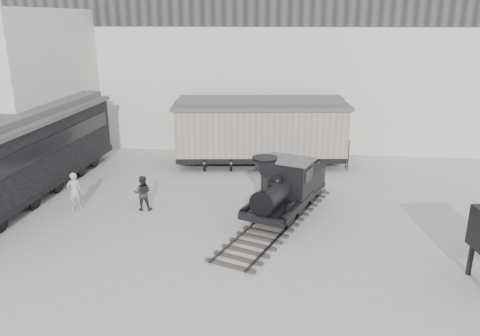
# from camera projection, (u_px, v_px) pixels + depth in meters

# --- Properties ---
(ground) EXTENTS (90.00, 90.00, 0.00)m
(ground) POSITION_uv_depth(u_px,v_px,m) (245.00, 251.00, 17.91)
(ground) COLOR #9E9E9B
(north_wall) EXTENTS (34.00, 2.51, 11.00)m
(north_wall) POSITION_uv_depth(u_px,v_px,m) (268.00, 65.00, 30.37)
(north_wall) COLOR silver
(north_wall) RESTS_ON ground
(west_pavilion) EXTENTS (7.00, 12.11, 9.00)m
(west_pavilion) POSITION_uv_depth(u_px,v_px,m) (16.00, 89.00, 27.44)
(west_pavilion) COLOR silver
(west_pavilion) RESTS_ON ground
(locomotive) EXTENTS (5.17, 9.33, 3.26)m
(locomotive) POSITION_uv_depth(u_px,v_px,m) (284.00, 191.00, 20.69)
(locomotive) COLOR #3A3532
(locomotive) RESTS_ON ground
(boxcar) EXTENTS (10.47, 4.34, 4.17)m
(boxcar) POSITION_uv_depth(u_px,v_px,m) (261.00, 130.00, 27.61)
(boxcar) COLOR black
(boxcar) RESTS_ON ground
(passenger_coach) EXTENTS (3.65, 14.92, 3.97)m
(passenger_coach) POSITION_uv_depth(u_px,v_px,m) (26.00, 153.00, 22.89)
(passenger_coach) COLOR black
(passenger_coach) RESTS_ON ground
(visitor_a) EXTENTS (0.78, 0.72, 1.80)m
(visitor_a) POSITION_uv_depth(u_px,v_px,m) (74.00, 191.00, 21.53)
(visitor_a) COLOR #B7B8B5
(visitor_a) RESTS_ON ground
(visitor_b) EXTENTS (0.88, 0.73, 1.66)m
(visitor_b) POSITION_uv_depth(u_px,v_px,m) (143.00, 193.00, 21.51)
(visitor_b) COLOR #29292B
(visitor_b) RESTS_ON ground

